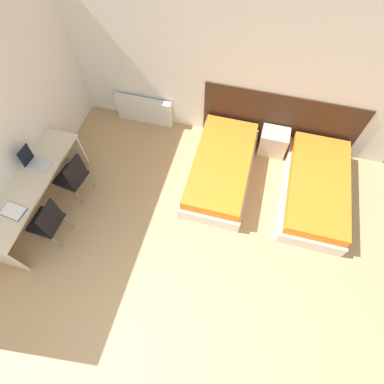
% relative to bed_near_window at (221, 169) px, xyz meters
% --- Properties ---
extents(ground_plane, '(20.00, 20.00, 0.00)m').
position_rel_bed_near_window_xyz_m(ground_plane, '(-0.30, -2.90, -0.22)').
color(ground_plane, tan).
extents(wall_back, '(6.08, 0.05, 2.70)m').
position_rel_bed_near_window_xyz_m(wall_back, '(-0.30, 1.03, 1.13)').
color(wall_back, silver).
rests_on(wall_back, ground_plane).
extents(wall_left, '(0.05, 4.91, 2.70)m').
position_rel_bed_near_window_xyz_m(wall_left, '(-2.87, -0.95, 1.13)').
color(wall_left, silver).
rests_on(wall_left, ground_plane).
extents(headboard_panel, '(2.63, 0.03, 1.09)m').
position_rel_bed_near_window_xyz_m(headboard_panel, '(0.77, 1.00, 0.32)').
color(headboard_panel, '#382316').
rests_on(headboard_panel, ground_plane).
extents(bed_near_window, '(0.98, 1.93, 0.46)m').
position_rel_bed_near_window_xyz_m(bed_near_window, '(0.00, 0.00, 0.00)').
color(bed_near_window, beige).
rests_on(bed_near_window, ground_plane).
extents(bed_near_door, '(0.98, 1.93, 0.46)m').
position_rel_bed_near_window_xyz_m(bed_near_door, '(1.55, 0.00, 0.00)').
color(bed_near_door, beige).
rests_on(bed_near_door, ground_plane).
extents(nightstand, '(0.47, 0.36, 0.48)m').
position_rel_bed_near_window_xyz_m(nightstand, '(0.77, 0.79, 0.02)').
color(nightstand, beige).
rests_on(nightstand, ground_plane).
extents(radiator, '(1.06, 0.12, 0.53)m').
position_rel_bed_near_window_xyz_m(radiator, '(-1.67, 0.91, 0.05)').
color(radiator, silver).
rests_on(radiator, ground_plane).
extents(desk, '(0.55, 2.04, 0.73)m').
position_rel_bed_near_window_xyz_m(desk, '(-2.57, -1.31, 0.35)').
color(desk, beige).
rests_on(desk, ground_plane).
extents(chair_near_laptop, '(0.45, 0.45, 0.93)m').
position_rel_bed_near_window_xyz_m(chair_near_laptop, '(-2.13, -0.92, 0.30)').
color(chair_near_laptop, black).
rests_on(chair_near_laptop, ground_plane).
extents(chair_near_notebook, '(0.42, 0.42, 0.93)m').
position_rel_bed_near_window_xyz_m(chair_near_notebook, '(-2.13, -1.70, 0.30)').
color(chair_near_notebook, black).
rests_on(chair_near_notebook, ground_plane).
extents(laptop, '(0.35, 0.25, 0.34)m').
position_rel_bed_near_window_xyz_m(laptop, '(-2.61, -0.98, 0.58)').
color(laptop, silver).
rests_on(laptop, desk).
extents(open_notebook, '(0.35, 0.25, 0.02)m').
position_rel_bed_near_window_xyz_m(open_notebook, '(-2.52, -1.75, 0.52)').
color(open_notebook, '#1E4793').
rests_on(open_notebook, desk).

